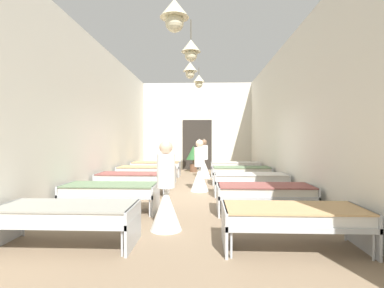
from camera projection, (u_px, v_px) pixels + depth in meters
ground_plane at (191, 197)px, 7.89m from camera, size 5.83×13.55×0.10m
room_shell at (193, 119)px, 9.05m from camera, size 5.63×13.15×4.19m
bed_left_row_0 at (68, 214)px, 4.15m from camera, size 1.90×0.84×0.57m
bed_right_row_0 at (293, 217)px, 4.02m from camera, size 1.90×0.84×0.57m
bed_left_row_1 at (111, 190)px, 6.05m from camera, size 1.90×0.84×0.57m
bed_right_row_1 at (265, 192)px, 5.92m from camera, size 1.90×0.84×0.57m
bed_left_row_2 at (133, 178)px, 7.95m from camera, size 1.90×0.84×0.57m
bed_right_row_2 at (250, 179)px, 7.82m from camera, size 1.90×0.84×0.57m
bed_left_row_3 at (147, 170)px, 9.85m from camera, size 1.90×0.84×0.57m
bed_right_row_3 at (241, 171)px, 9.72m from camera, size 1.90×0.84×0.57m
bed_left_row_4 at (156, 165)px, 11.75m from camera, size 1.90×0.84×0.57m
bed_right_row_4 at (235, 166)px, 11.61m from camera, size 1.90×0.84×0.57m
nurse_near_aisle at (204, 164)px, 11.26m from camera, size 0.52×0.52×1.49m
nurse_mid_aisle at (199, 173)px, 8.42m from camera, size 0.52×0.52×1.49m
nurse_far_aisle at (166, 198)px, 4.84m from camera, size 0.52×0.52×1.49m
potted_plant at (193, 154)px, 13.31m from camera, size 0.64×0.64×1.17m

